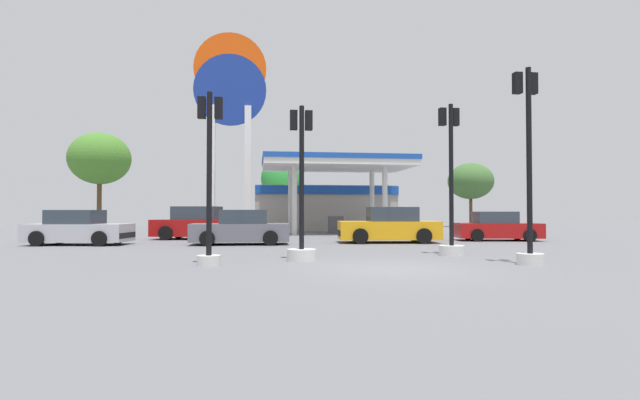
{
  "coord_description": "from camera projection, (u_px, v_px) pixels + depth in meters",
  "views": [
    {
      "loc": [
        -3.33,
        -11.42,
        1.42
      ],
      "look_at": [
        0.59,
        17.78,
        2.11
      ],
      "focal_mm": 26.76,
      "sensor_mm": 36.0,
      "label": 1
    }
  ],
  "objects": [
    {
      "name": "car_3",
      "position": [
        389.0,
        227.0,
        21.47
      ],
      "size": [
        4.63,
        2.37,
        1.6
      ],
      "color": "black",
      "rests_on": "ground"
    },
    {
      "name": "ground_plane",
      "position": [
        392.0,
        269.0,
        11.73
      ],
      "size": [
        90.0,
        90.0,
        0.0
      ],
      "primitive_type": "plane",
      "color": "slate",
      "rests_on": "ground"
    },
    {
      "name": "tree_0",
      "position": [
        100.0,
        159.0,
        37.32
      ],
      "size": [
        4.68,
        4.68,
        7.57
      ],
      "color": "brown",
      "rests_on": "ground"
    },
    {
      "name": "car_2",
      "position": [
        79.0,
        229.0,
        20.02
      ],
      "size": [
        4.3,
        2.3,
        1.47
      ],
      "color": "black",
      "rests_on": "ground"
    },
    {
      "name": "traffic_signal_1",
      "position": [
        302.0,
        214.0,
        13.68
      ],
      "size": [
        0.84,
        0.84,
        4.45
      ],
      "color": "silver",
      "rests_on": "ground"
    },
    {
      "name": "tree_2",
      "position": [
        471.0,
        181.0,
        42.9
      ],
      "size": [
        4.04,
        4.04,
        5.74
      ],
      "color": "brown",
      "rests_on": "ground"
    },
    {
      "name": "station_pole_sign",
      "position": [
        230.0,
        105.0,
        28.83
      ],
      "size": [
        4.36,
        0.56,
        12.26
      ],
      "color": "white",
      "rests_on": "ground"
    },
    {
      "name": "car_6",
      "position": [
        200.0,
        224.0,
        24.13
      ],
      "size": [
        4.88,
        2.72,
        1.65
      ],
      "color": "black",
      "rests_on": "ground"
    },
    {
      "name": "gas_station",
      "position": [
        323.0,
        203.0,
        35.68
      ],
      "size": [
        10.17,
        12.84,
        4.78
      ],
      "color": "#ADA89E",
      "rests_on": "ground"
    },
    {
      "name": "car_1",
      "position": [
        497.0,
        227.0,
        22.96
      ],
      "size": [
        4.13,
        2.3,
        1.4
      ],
      "color": "black",
      "rests_on": "ground"
    },
    {
      "name": "traffic_signal_3",
      "position": [
        209.0,
        190.0,
        12.49
      ],
      "size": [
        0.65,
        0.66,
        4.55
      ],
      "color": "silver",
      "rests_on": "ground"
    },
    {
      "name": "tree_1",
      "position": [
        281.0,
        178.0,
        40.96
      ],
      "size": [
        3.51,
        3.51,
        6.13
      ],
      "color": "brown",
      "rests_on": "ground"
    },
    {
      "name": "car_0",
      "position": [
        241.0,
        229.0,
        20.28
      ],
      "size": [
        4.16,
        1.96,
        1.47
      ],
      "color": "black",
      "rests_on": "ground"
    },
    {
      "name": "traffic_signal_0",
      "position": [
        451.0,
        207.0,
        15.31
      ],
      "size": [
        0.8,
        0.8,
        4.87
      ],
      "color": "silver",
      "rests_on": "ground"
    },
    {
      "name": "traffic_signal_2",
      "position": [
        529.0,
        189.0,
        12.7
      ],
      "size": [
        0.69,
        0.7,
        5.26
      ],
      "color": "silver",
      "rests_on": "ground"
    }
  ]
}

